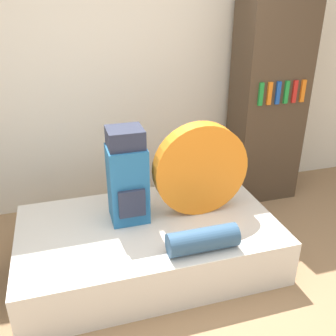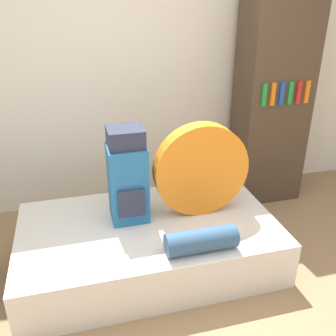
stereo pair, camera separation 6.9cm
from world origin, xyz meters
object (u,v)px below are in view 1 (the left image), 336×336
bookshelf (268,103)px  sleeping_roll (203,240)px  backpack (127,177)px  tent_bag (200,169)px

bookshelf → sleeping_roll: bearing=-132.8°
backpack → sleeping_roll: (0.40, -0.54, -0.27)m
sleeping_roll → bookshelf: bookshelf is taller
backpack → bookshelf: size_ratio=0.37×
tent_bag → bookshelf: (0.98, 0.75, 0.25)m
tent_bag → sleeping_roll: bearing=-107.9°
bookshelf → backpack: bearing=-155.9°
backpack → tent_bag: 0.57m
sleeping_roll → bookshelf: size_ratio=0.25×
sleeping_roll → bookshelf: (1.14, 1.24, 0.54)m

